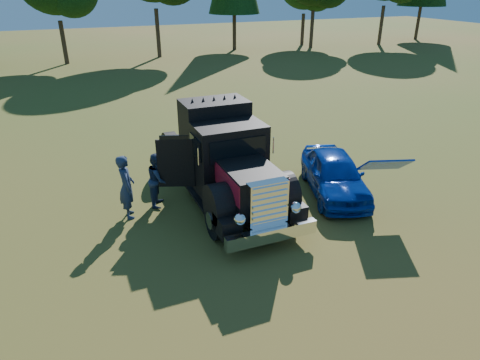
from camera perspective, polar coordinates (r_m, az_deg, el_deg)
name	(u,v)px	position (r m, az deg, el deg)	size (l,w,h in m)	color
ground	(255,217)	(12.78, 2.04, -4.93)	(120.00, 120.00, 0.00)	#365619
diamond_t_truck	(225,161)	(13.31, -2.08, 2.49)	(3.32, 7.16, 3.00)	black
hotrod_coupe	(335,174)	(14.21, 12.52, 0.82)	(2.81, 4.42, 1.89)	#060E8D
spectator_near	(127,187)	(12.81, -14.89, -0.87)	(0.71, 0.46, 1.93)	#20314B
spectator_far	(159,179)	(13.34, -10.81, 0.07)	(0.83, 0.64, 1.70)	#1A293D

